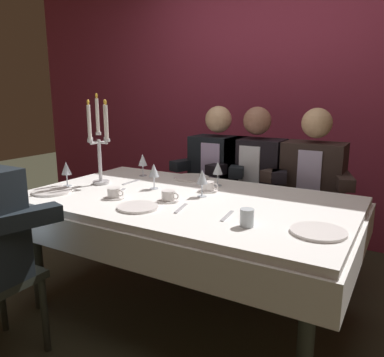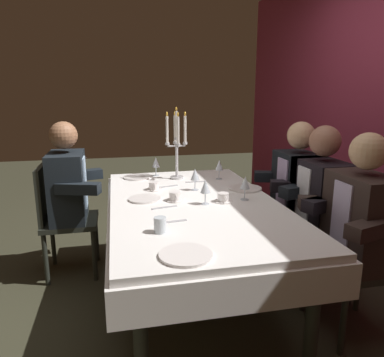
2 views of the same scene
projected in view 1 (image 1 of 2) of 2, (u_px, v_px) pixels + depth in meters
The scene contains 24 objects.
ground_plane at pixel (186, 310), 2.41m from camera, with size 12.00×12.00×0.00m, color #353424.
back_wall at pixel (279, 92), 3.51m from camera, with size 6.00×0.12×2.70m, color #9A2F48.
dining_table at pixel (186, 216), 2.27m from camera, with size 1.94×1.14×0.74m.
candelabra at pixel (99, 142), 2.51m from camera, with size 0.19×0.19×0.60m.
dinner_plate_0 at pixel (318, 232), 1.67m from camera, with size 0.24×0.24×0.01m, color white.
dinner_plate_1 at pixel (52, 191), 2.35m from camera, with size 0.24×0.24×0.01m, color white.
dinner_plate_2 at pixel (191, 178), 2.73m from camera, with size 0.25×0.25×0.01m, color white.
dinner_plate_3 at pixel (138, 207), 2.03m from camera, with size 0.22×0.22×0.01m, color white.
wine_glass_0 at pixel (154, 171), 2.42m from camera, with size 0.07×0.07×0.16m.
wine_glass_1 at pixel (143, 160), 2.79m from camera, with size 0.07×0.07×0.16m.
wine_glass_2 at pixel (202, 178), 2.24m from camera, with size 0.07×0.07×0.16m.
wine_glass_3 at pixel (66, 169), 2.49m from camera, with size 0.07×0.07×0.16m.
wine_glass_4 at pixel (218, 169), 2.50m from camera, with size 0.07×0.07×0.16m.
water_tumbler_0 at pixel (247, 218), 1.75m from camera, with size 0.07×0.07×0.08m, color silver.
coffee_cup_0 at pixel (114, 194), 2.22m from camera, with size 0.13×0.12×0.06m.
coffee_cup_1 at pixel (208, 187), 2.38m from camera, with size 0.13×0.12×0.06m.
coffee_cup_2 at pixel (168, 196), 2.16m from camera, with size 0.13×0.12×0.06m.
fork_0 at pixel (131, 182), 2.61m from camera, with size 0.17×0.02×0.01m, color #B7B7BC.
fork_1 at pixel (181, 208), 2.02m from camera, with size 0.17×0.02×0.01m, color #B7B7BC.
knife_2 at pixel (118, 192), 2.34m from camera, with size 0.19×0.02×0.01m, color #B7B7BC.
spoon_3 at pixel (227, 216), 1.90m from camera, with size 0.17×0.02×0.01m, color #B7B7BC.
seated_diner_1 at pixel (218, 169), 3.11m from camera, with size 0.63×0.48×1.24m.
seated_diner_2 at pixel (256, 173), 2.95m from camera, with size 0.63×0.48×1.24m.
seated_diner_3 at pixel (313, 179), 2.74m from camera, with size 0.63×0.48×1.24m.
Camera 1 is at (1.12, -1.86, 1.34)m, focal length 35.75 mm.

